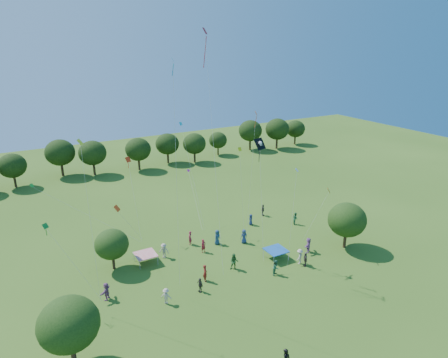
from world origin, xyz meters
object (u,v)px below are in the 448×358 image
at_px(near_tree_west, 69,324).
at_px(red_high_kite, 208,81).
at_px(tent_blue, 276,250).
at_px(tent_red_stripe, 146,254).
at_px(pirate_kite, 260,146).
at_px(near_tree_north, 112,244).
at_px(near_tree_east, 347,220).

bearing_deg(near_tree_west, red_high_kite, 28.74).
relative_size(near_tree_west, tent_blue, 2.59).
height_order(tent_red_stripe, pirate_kite, pirate_kite).
height_order(near_tree_north, tent_blue, near_tree_north).
distance_m(near_tree_west, red_high_kite, 24.03).
distance_m(pirate_kite, red_high_kite, 8.43).
bearing_deg(near_tree_north, near_tree_west, -116.98).
bearing_deg(near_tree_west, near_tree_north, 63.02).
bearing_deg(red_high_kite, near_tree_east, -20.15).
bearing_deg(near_tree_north, pirate_kite, -18.82).
height_order(near_tree_north, red_high_kite, red_high_kite).
height_order(near_tree_west, tent_red_stripe, near_tree_west).
distance_m(near_tree_east, tent_blue, 9.08).
distance_m(near_tree_west, pirate_kite, 23.78).
xyz_separation_m(near_tree_north, red_high_kite, (9.94, -3.13, 16.42)).
distance_m(near_tree_north, red_high_kite, 19.45).
bearing_deg(near_tree_north, red_high_kite, -17.47).
height_order(near_tree_north, tent_red_stripe, near_tree_north).
relative_size(near_tree_east, tent_red_stripe, 2.50).
xyz_separation_m(near_tree_north, tent_blue, (16.25, -6.71, -1.88)).
bearing_deg(pirate_kite, red_high_kite, 158.51).
bearing_deg(near_tree_west, tent_red_stripe, 50.39).
bearing_deg(near_tree_east, near_tree_west, -173.84).
height_order(near_tree_west, pirate_kite, pirate_kite).
distance_m(tent_blue, pirate_kite, 11.91).
relative_size(near_tree_north, tent_blue, 2.05).
distance_m(tent_red_stripe, pirate_kite, 17.01).
distance_m(near_tree_west, near_tree_north, 13.38).
relative_size(tent_blue, red_high_kite, 0.10).
bearing_deg(pirate_kite, near_tree_east, -19.48).
xyz_separation_m(near_tree_west, tent_red_stripe, (9.41, 11.37, -2.66)).
xyz_separation_m(tent_red_stripe, red_high_kite, (6.59, -2.59, 18.29)).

